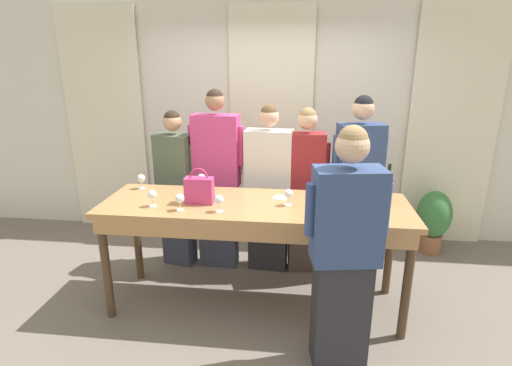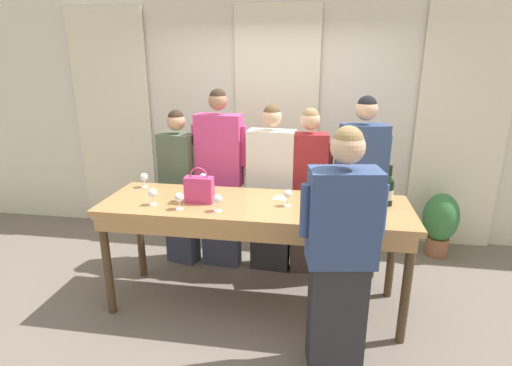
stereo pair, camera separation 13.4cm
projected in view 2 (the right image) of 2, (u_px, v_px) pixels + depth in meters
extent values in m
plane|color=#70665B|center=(255.00, 303.00, 3.59)|extent=(18.00, 18.00, 0.00)
cube|color=silver|center=(277.00, 121.00, 4.72)|extent=(12.00, 0.06, 2.80)
cube|color=#EFE5C6|center=(114.00, 122.00, 4.98)|extent=(0.96, 0.03, 2.69)
cube|color=#EFE5C6|center=(276.00, 127.00, 4.68)|extent=(0.96, 0.03, 2.69)
cube|color=#EFE5C6|center=(461.00, 131.00, 4.37)|extent=(0.96, 0.03, 2.69)
cube|color=#B27F4C|center=(255.00, 206.00, 3.31)|extent=(2.55, 0.79, 0.05)
cube|color=#B27F4C|center=(246.00, 234.00, 2.98)|extent=(2.45, 0.03, 0.12)
cylinder|color=#4C3823|center=(107.00, 265.00, 3.34)|extent=(0.07, 0.07, 0.92)
cylinder|color=#4C3823|center=(406.00, 290.00, 2.98)|extent=(0.07, 0.07, 0.92)
cylinder|color=#4C3823|center=(140.00, 233.00, 3.94)|extent=(0.07, 0.07, 0.92)
cylinder|color=#4C3823|center=(392.00, 251.00, 3.58)|extent=(0.07, 0.07, 0.92)
cylinder|color=black|center=(388.00, 193.00, 3.23)|extent=(0.08, 0.08, 0.21)
cone|color=black|center=(390.00, 179.00, 3.19)|extent=(0.08, 0.08, 0.04)
cylinder|color=black|center=(391.00, 171.00, 3.17)|extent=(0.03, 0.03, 0.09)
cylinder|color=beige|center=(388.00, 194.00, 3.23)|extent=(0.08, 0.08, 0.08)
cube|color=#C63870|center=(199.00, 190.00, 3.29)|extent=(0.23, 0.11, 0.22)
torus|color=#C63870|center=(199.00, 176.00, 3.26)|extent=(0.15, 0.01, 0.15)
cylinder|color=white|center=(288.00, 205.00, 3.25)|extent=(0.06, 0.06, 0.00)
cylinder|color=white|center=(288.00, 201.00, 3.24)|extent=(0.01, 0.01, 0.06)
sphere|color=white|center=(288.00, 194.00, 3.22)|extent=(0.07, 0.07, 0.07)
sphere|color=maroon|center=(288.00, 195.00, 3.22)|extent=(0.05, 0.05, 0.05)
cylinder|color=white|center=(210.00, 192.00, 3.58)|extent=(0.06, 0.06, 0.00)
cylinder|color=white|center=(210.00, 188.00, 3.57)|extent=(0.01, 0.01, 0.06)
sphere|color=white|center=(210.00, 181.00, 3.55)|extent=(0.07, 0.07, 0.07)
cylinder|color=white|center=(180.00, 209.00, 3.17)|extent=(0.06, 0.06, 0.00)
cylinder|color=white|center=(179.00, 205.00, 3.16)|extent=(0.01, 0.01, 0.06)
sphere|color=white|center=(179.00, 197.00, 3.14)|extent=(0.07, 0.07, 0.07)
cylinder|color=white|center=(154.00, 204.00, 3.27)|extent=(0.06, 0.06, 0.00)
cylinder|color=white|center=(153.00, 200.00, 3.26)|extent=(0.01, 0.01, 0.06)
sphere|color=white|center=(153.00, 193.00, 3.24)|extent=(0.07, 0.07, 0.07)
cylinder|color=white|center=(218.00, 211.00, 3.13)|extent=(0.06, 0.06, 0.00)
cylinder|color=white|center=(218.00, 207.00, 3.12)|extent=(0.01, 0.01, 0.06)
sphere|color=white|center=(218.00, 199.00, 3.10)|extent=(0.07, 0.07, 0.07)
cylinder|color=white|center=(335.00, 210.00, 3.14)|extent=(0.06, 0.06, 0.00)
cylinder|color=white|center=(335.00, 206.00, 3.13)|extent=(0.01, 0.01, 0.06)
sphere|color=white|center=(335.00, 199.00, 3.11)|extent=(0.07, 0.07, 0.07)
cylinder|color=white|center=(327.00, 195.00, 3.49)|extent=(0.06, 0.06, 0.00)
cylinder|color=white|center=(328.00, 192.00, 3.48)|extent=(0.01, 0.01, 0.06)
sphere|color=white|center=(328.00, 185.00, 3.46)|extent=(0.07, 0.07, 0.07)
sphere|color=maroon|center=(328.00, 186.00, 3.46)|extent=(0.05, 0.05, 0.05)
cylinder|color=white|center=(145.00, 187.00, 3.72)|extent=(0.06, 0.06, 0.00)
cylinder|color=white|center=(145.00, 183.00, 3.71)|extent=(0.01, 0.01, 0.06)
sphere|color=white|center=(144.00, 177.00, 3.69)|extent=(0.07, 0.07, 0.07)
cylinder|color=white|center=(204.00, 187.00, 3.71)|extent=(0.06, 0.06, 0.00)
cylinder|color=white|center=(203.00, 184.00, 3.70)|extent=(0.01, 0.01, 0.06)
sphere|color=white|center=(203.00, 177.00, 3.68)|extent=(0.07, 0.07, 0.07)
cube|color=white|center=(281.00, 198.00, 3.42)|extent=(0.14, 0.14, 0.00)
cylinder|color=black|center=(314.00, 221.00, 2.93)|extent=(0.14, 0.03, 0.01)
cube|color=#383D51|center=(182.00, 227.00, 4.26)|extent=(0.34, 0.26, 0.78)
cube|color=#4C5B47|center=(179.00, 164.00, 4.05)|extent=(0.41, 0.30, 0.62)
sphere|color=tan|center=(176.00, 121.00, 3.92)|extent=(0.18, 0.18, 0.18)
sphere|color=#332319|center=(176.00, 118.00, 3.91)|extent=(0.16, 0.16, 0.16)
cylinder|color=#4C5B47|center=(196.00, 161.00, 3.96)|extent=(0.08, 0.08, 0.34)
cylinder|color=#4C5B47|center=(161.00, 158.00, 4.11)|extent=(0.08, 0.08, 0.34)
cube|color=#383D51|center=(221.00, 225.00, 4.17)|extent=(0.40, 0.20, 0.89)
cube|color=#C63D7A|center=(219.00, 150.00, 3.94)|extent=(0.47, 0.23, 0.70)
sphere|color=#9E7051|center=(218.00, 101.00, 3.79)|extent=(0.18, 0.18, 0.18)
sphere|color=#332319|center=(218.00, 97.00, 3.78)|extent=(0.16, 0.16, 0.16)
cylinder|color=#C63D7A|center=(244.00, 146.00, 3.87)|extent=(0.07, 0.07, 0.39)
cylinder|color=#C63D7A|center=(195.00, 144.00, 3.97)|extent=(0.07, 0.07, 0.39)
cube|color=#28282D|center=(271.00, 231.00, 4.11)|extent=(0.40, 0.22, 0.81)
cube|color=silver|center=(271.00, 163.00, 3.89)|extent=(0.47, 0.26, 0.64)
sphere|color=#DBAD89|center=(272.00, 117.00, 3.76)|extent=(0.19, 0.19, 0.19)
sphere|color=brown|center=(272.00, 113.00, 3.75)|extent=(0.17, 0.17, 0.17)
cylinder|color=silver|center=(297.00, 160.00, 3.82)|extent=(0.07, 0.07, 0.35)
cylinder|color=silver|center=(246.00, 157.00, 3.93)|extent=(0.07, 0.07, 0.35)
cube|color=#473833|center=(306.00, 234.00, 4.06)|extent=(0.31, 0.21, 0.80)
cube|color=maroon|center=(309.00, 166.00, 3.84)|extent=(0.37, 0.25, 0.63)
sphere|color=#DBAD89|center=(310.00, 120.00, 3.71)|extent=(0.19, 0.19, 0.19)
sphere|color=#93754C|center=(311.00, 116.00, 3.70)|extent=(0.16, 0.16, 0.16)
cylinder|color=maroon|center=(329.00, 161.00, 3.82)|extent=(0.08, 0.08, 0.35)
cylinder|color=maroon|center=(288.00, 161.00, 3.84)|extent=(0.08, 0.08, 0.35)
cube|color=brown|center=(356.00, 235.00, 3.97)|extent=(0.39, 0.27, 0.85)
cube|color=#334775|center=(363.00, 160.00, 3.74)|extent=(0.46, 0.32, 0.68)
sphere|color=#DBAD89|center=(367.00, 109.00, 3.60)|extent=(0.20, 0.20, 0.20)
sphere|color=black|center=(367.00, 105.00, 3.59)|extent=(0.18, 0.18, 0.18)
cylinder|color=#334775|center=(387.00, 155.00, 3.74)|extent=(0.08, 0.08, 0.37)
cylinder|color=#334775|center=(339.00, 155.00, 3.72)|extent=(0.08, 0.08, 0.37)
cube|color=#28282D|center=(336.00, 314.00, 2.78)|extent=(0.41, 0.27, 0.81)
cube|color=#334775|center=(343.00, 218.00, 2.56)|extent=(0.48, 0.32, 0.64)
sphere|color=#DBAD89|center=(348.00, 147.00, 2.42)|extent=(0.21, 0.21, 0.21)
sphere|color=#93754C|center=(348.00, 141.00, 2.41)|extent=(0.19, 0.19, 0.19)
cylinder|color=#334775|center=(305.00, 211.00, 2.55)|extent=(0.08, 0.08, 0.35)
cylinder|color=#334775|center=(381.00, 211.00, 2.55)|extent=(0.08, 0.08, 0.35)
cylinder|color=#935B3D|center=(436.00, 246.00, 4.46)|extent=(0.24, 0.24, 0.21)
ellipsoid|color=#38753D|center=(441.00, 217.00, 4.35)|extent=(0.38, 0.38, 0.54)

